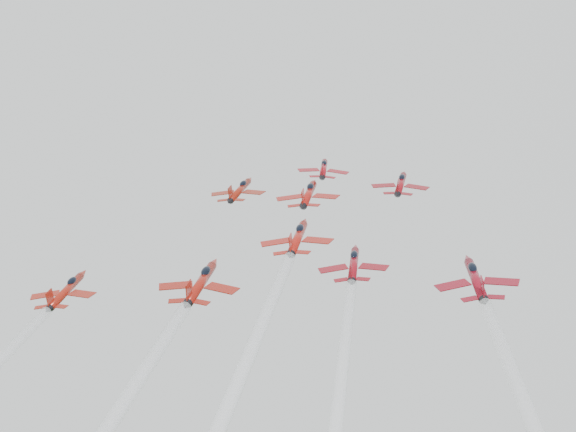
# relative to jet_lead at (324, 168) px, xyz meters

# --- Properties ---
(jet_lead) EXTENTS (9.19, 11.77, 7.44)m
(jet_lead) POSITION_rel_jet_lead_xyz_m (0.00, 0.00, 0.00)
(jet_lead) COLOR #A10F18
(jet_row2_left) EXTENTS (9.58, 12.28, 7.76)m
(jet_row2_left) POSITION_rel_jet_lead_xyz_m (-13.07, -9.00, -5.25)
(jet_row2_left) COLOR maroon
(jet_row2_center) EXTENTS (10.45, 13.38, 8.46)m
(jet_row2_center) POSITION_rel_jet_lead_xyz_m (-0.86, -11.92, -6.94)
(jet_row2_center) COLOR #AD1710
(jet_row2_right) EXTENTS (9.41, 12.06, 7.62)m
(jet_row2_right) POSITION_rel_jet_lead_xyz_m (13.83, -8.87, -5.18)
(jet_row2_right) COLOR maroon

